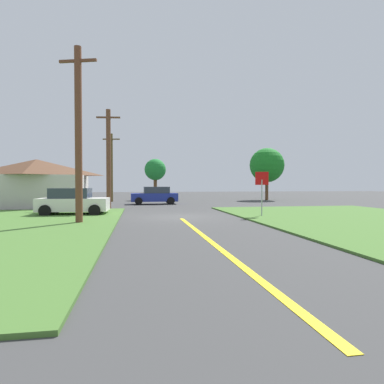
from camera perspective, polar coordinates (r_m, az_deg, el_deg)
The scene contains 12 objects.
ground_plane at distance 18.32m, azimuth -2.29°, elevation -4.42°, with size 120.00×120.00×0.00m, color #3D3D3D.
grass_verge_right at distance 18.33m, azimuth 29.82°, elevation -4.48°, with size 12.00×20.00×0.08m, color #456F2D.
lane_stripe_center at distance 10.51m, azimuth 3.33°, elevation -8.74°, with size 0.20×14.00×0.01m, color yellow.
stop_sign at distance 18.60m, azimuth 12.27°, elevation 1.18°, with size 0.73×0.21×2.55m.
parked_car_near_building at distance 20.59m, azimuth -20.32°, elevation -1.62°, with size 4.08×2.24×1.62m.
car_approaching_junction at distance 30.17m, azimuth -6.61°, elevation -0.62°, with size 4.32×2.02×1.62m.
utility_pole_near at distance 16.05m, azimuth -19.47°, elevation 9.73°, with size 1.76×0.62×8.21m.
utility_pole_mid at distance 25.46m, azimuth -14.57°, elevation 5.86°, with size 1.80×0.35×7.54m.
utility_pole_far at distance 35.09m, azimuth -14.08°, elevation 4.36°, with size 1.79×0.43×7.18m.
oak_tree_left at distance 38.77m, azimuth 13.12°, elevation 4.63°, with size 4.01×4.01×6.09m.
pine_tree_center at distance 38.73m, azimuth -6.53°, elevation 3.88°, with size 2.55×2.55×4.88m.
barn at distance 28.62m, azimuth -25.83°, elevation 1.39°, with size 7.82×6.30×3.85m.
Camera 1 is at (-2.31, -18.08, 1.85)m, focal length 30.11 mm.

